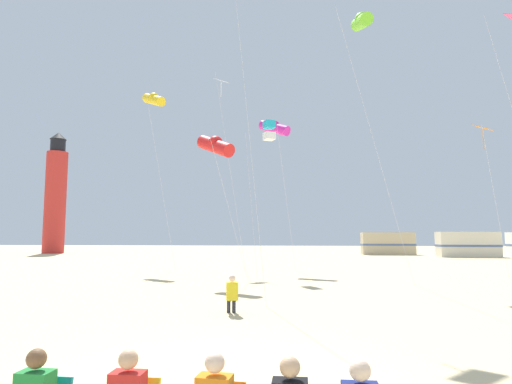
# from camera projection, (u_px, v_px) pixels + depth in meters

# --- Properties ---
(kite_flyer_standing) EXTENTS (0.41, 0.55, 1.16)m
(kite_flyer_standing) POSITION_uv_depth(u_px,v_px,m) (232.00, 293.00, 12.74)
(kite_flyer_standing) COLOR yellow
(kite_flyer_standing) RESTS_ON ground
(kite_diamond_orange) EXTENTS (1.38, 1.38, 8.44)m
(kite_diamond_orange) POSITION_uv_depth(u_px,v_px,m) (484.00, 133.00, 23.52)
(kite_diamond_orange) COLOR silver
(kite_diamond_orange) RESTS_ON ground
(kite_box_cyan) EXTENTS (1.91, 2.08, 9.14)m
(kite_box_cyan) POSITION_uv_depth(u_px,v_px,m) (269.00, 131.00, 25.51)
(kite_box_cyan) COLOR silver
(kite_box_cyan) RESTS_ON ground
(kite_tube_gold) EXTENTS (3.00, 2.94, 12.98)m
(kite_tube_gold) POSITION_uv_depth(u_px,v_px,m) (154.00, 99.00, 31.36)
(kite_tube_gold) COLOR silver
(kite_tube_gold) RESTS_ON ground
(kite_tube_lime) EXTENTS (3.46, 3.16, 14.62)m
(kite_tube_lime) POSITION_uv_depth(u_px,v_px,m) (362.00, 21.00, 23.29)
(kite_tube_lime) COLOR silver
(kite_tube_lime) RESTS_ON ground
(kite_tube_magenta) EXTENTS (2.59, 2.39, 10.58)m
(kite_tube_magenta) POSITION_uv_depth(u_px,v_px,m) (274.00, 127.00, 29.98)
(kite_tube_magenta) COLOR silver
(kite_tube_magenta) RESTS_ON ground
(kite_tube_scarlet) EXTENTS (2.86, 2.79, 7.62)m
(kite_tube_scarlet) POSITION_uv_depth(u_px,v_px,m) (215.00, 145.00, 21.84)
(kite_tube_scarlet) COLOR silver
(kite_tube_scarlet) RESTS_ON ground
(kite_diamond_white) EXTENTS (2.44, 2.44, 13.78)m
(kite_diamond_white) POSITION_uv_depth(u_px,v_px,m) (222.00, 90.00, 31.02)
(kite_diamond_white) COLOR silver
(kite_diamond_white) RESTS_ON ground
(lighthouse_distant) EXTENTS (2.80, 2.80, 16.80)m
(lighthouse_distant) POSITION_uv_depth(u_px,v_px,m) (56.00, 196.00, 59.22)
(lighthouse_distant) COLOR red
(lighthouse_distant) RESTS_ON ground
(rv_van_tan) EXTENTS (6.48, 2.45, 2.80)m
(rv_van_tan) POSITION_uv_depth(u_px,v_px,m) (388.00, 244.00, 54.10)
(rv_van_tan) COLOR #C6B28C
(rv_van_tan) RESTS_ON ground
(rv_van_cream) EXTENTS (6.46, 2.39, 2.80)m
(rv_van_cream) POSITION_uv_depth(u_px,v_px,m) (468.00, 245.00, 47.94)
(rv_van_cream) COLOR beige
(rv_van_cream) RESTS_ON ground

